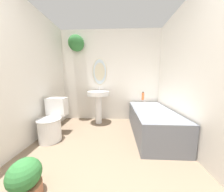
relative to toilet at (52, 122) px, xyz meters
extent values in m
cube|color=silver|center=(1.03, 1.14, 0.87)|extent=(2.71, 0.06, 2.40)
ellipsoid|color=beige|center=(0.74, 1.09, 0.99)|extent=(0.39, 0.02, 0.70)
ellipsoid|color=silver|center=(0.74, 1.09, 0.99)|extent=(0.35, 0.01, 0.66)
cylinder|color=#9E6042|center=(0.17, 0.99, 1.79)|extent=(0.18, 0.18, 0.10)
sphere|color=#2D6B33|center=(0.17, 0.99, 1.70)|extent=(0.40, 0.40, 0.40)
cube|color=silver|center=(-0.30, -0.30, 0.87)|extent=(0.06, 2.94, 2.40)
cube|color=silver|center=(2.36, -0.30, 0.87)|extent=(0.06, 2.94, 2.40)
cylinder|color=white|center=(0.00, -0.10, -0.13)|extent=(0.38, 0.38, 0.39)
cylinder|color=silver|center=(0.00, -0.10, 0.08)|extent=(0.41, 0.41, 0.02)
cube|color=white|center=(0.00, 0.20, 0.25)|extent=(0.37, 0.22, 0.36)
cylinder|color=white|center=(0.74, 0.80, 0.03)|extent=(0.16, 0.16, 0.72)
cylinder|color=white|center=(0.74, 0.80, 0.44)|extent=(0.55, 0.55, 0.11)
cylinder|color=silver|center=(0.74, 0.95, 0.55)|extent=(0.02, 0.02, 0.10)
cube|color=slate|center=(1.93, 0.27, -0.07)|extent=(0.75, 1.58, 0.51)
cube|color=white|center=(1.93, 0.27, 0.17)|extent=(0.65, 1.48, 0.04)
cylinder|color=silver|center=(1.93, 0.96, 0.23)|extent=(0.04, 0.04, 0.08)
cylinder|color=#DB6633|center=(1.88, 0.92, 0.36)|extent=(0.06, 0.06, 0.19)
cylinder|color=black|center=(1.88, 0.92, 0.46)|extent=(0.03, 0.03, 0.02)
cylinder|color=#9E6042|center=(0.37, -1.09, -0.26)|extent=(0.26, 0.26, 0.13)
sphere|color=#2D6B33|center=(0.37, -1.09, -0.08)|extent=(0.28, 0.28, 0.28)
camera|label=1|loc=(1.22, -1.97, 0.78)|focal=18.00mm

